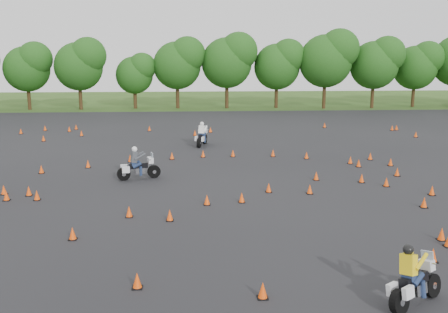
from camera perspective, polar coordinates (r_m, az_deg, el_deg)
ground at (r=23.47m, az=0.64°, el=-4.83°), size 140.00×140.00×0.00m
asphalt_pad at (r=29.27m, az=-0.25°, el=-1.51°), size 62.00×62.00×0.00m
treeline at (r=57.72m, az=1.41°, el=9.49°), size 86.52×32.35×10.26m
traffic_cones at (r=28.74m, az=-0.26°, el=-1.29°), size 36.10×33.09×0.45m
rider_grey at (r=27.25m, az=-9.74°, el=-0.70°), size 2.46×1.38×1.82m
rider_yellow at (r=14.55m, az=21.42°, el=-12.61°), size 2.21×1.80×1.71m
rider_white at (r=36.85m, az=-2.56°, el=2.63°), size 1.34×2.46×1.82m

